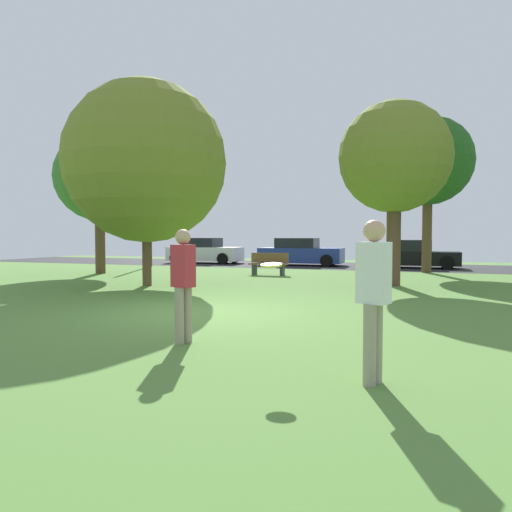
% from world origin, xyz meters
% --- Properties ---
extents(ground_plane, '(44.00, 44.00, 0.00)m').
position_xyz_m(ground_plane, '(0.00, 0.00, 0.00)').
color(ground_plane, '#547F38').
extents(road_strip, '(44.00, 6.40, 0.01)m').
position_xyz_m(road_strip, '(0.00, 16.00, 0.00)').
color(road_strip, '#28282B').
rests_on(road_strip, ground_plane).
extents(maple_tree_far, '(3.69, 3.69, 5.93)m').
position_xyz_m(maple_tree_far, '(-8.51, 7.56, 4.06)').
color(maple_tree_far, brown).
rests_on(maple_tree_far, ground_plane).
extents(oak_tree_right, '(5.13, 5.13, 6.52)m').
position_xyz_m(oak_tree_right, '(-3.95, 4.07, 3.95)').
color(oak_tree_right, brown).
rests_on(oak_tree_right, ground_plane).
extents(oak_tree_left, '(3.78, 3.78, 6.72)m').
position_xyz_m(oak_tree_left, '(4.59, 12.69, 4.80)').
color(oak_tree_left, brown).
rests_on(oak_tree_left, ground_plane).
extents(birch_tree_lone, '(3.54, 3.54, 5.88)m').
position_xyz_m(birch_tree_lone, '(3.51, 6.75, 4.08)').
color(birch_tree_lone, brown).
rests_on(birch_tree_lone, ground_plane).
extents(person_thrower, '(0.37, 0.31, 1.77)m').
position_xyz_m(person_thrower, '(3.84, -3.57, 0.99)').
color(person_thrower, gray).
rests_on(person_thrower, ground_plane).
extents(person_catcher, '(0.37, 0.31, 1.70)m').
position_xyz_m(person_catcher, '(0.99, -2.57, 0.94)').
color(person_catcher, gray).
rests_on(person_catcher, ground_plane).
extents(frisbee_disc, '(0.30, 0.30, 0.06)m').
position_xyz_m(frisbee_disc, '(2.54, -3.11, 1.23)').
color(frisbee_disc, yellow).
extents(parked_car_white, '(4.31, 1.94, 1.48)m').
position_xyz_m(parked_car_white, '(-7.64, 15.80, 0.68)').
color(parked_car_white, white).
rests_on(parked_car_white, ground_plane).
extents(parked_car_blue, '(4.47, 2.04, 1.48)m').
position_xyz_m(parked_car_blue, '(-1.82, 15.74, 0.68)').
color(parked_car_blue, '#233893').
rests_on(parked_car_blue, ground_plane).
extents(parked_car_black, '(4.27, 1.92, 1.40)m').
position_xyz_m(parked_car_black, '(3.99, 15.70, 0.63)').
color(parked_car_black, black).
rests_on(parked_car_black, ground_plane).
extents(park_bench, '(1.60, 0.45, 0.90)m').
position_xyz_m(park_bench, '(-1.52, 9.28, 0.46)').
color(park_bench, brown).
rests_on(park_bench, ground_plane).
extents(street_lamp_post, '(0.14, 0.14, 4.50)m').
position_xyz_m(street_lamp_post, '(-9.00, 12.20, 2.25)').
color(street_lamp_post, '#2D2D33').
rests_on(street_lamp_post, ground_plane).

